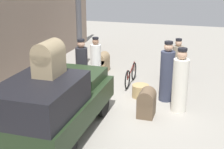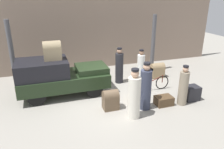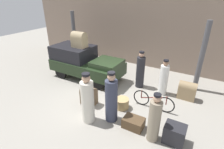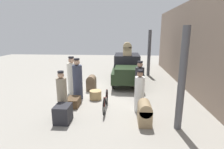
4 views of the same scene
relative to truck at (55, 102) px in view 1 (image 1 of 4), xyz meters
name	(u,v)px [view 1 (image 1 of 4)]	position (x,y,z in m)	size (l,w,h in m)	color
ground_plane	(117,108)	(1.91, -0.95, -0.87)	(30.00, 30.00, 0.00)	gray
canopy_pillar_right	(79,30)	(5.21, 1.52, 0.68)	(0.22, 0.22, 3.11)	#4C4C51
truck	(55,102)	(0.00, 0.00, 0.00)	(3.72, 1.63, 1.61)	black
bicycle	(131,75)	(4.00, -0.86, -0.54)	(1.61, 0.04, 0.69)	black
wicker_basket	(141,91)	(2.95, -1.43, -0.68)	(0.53, 0.53, 0.40)	tan
porter_lifting_near_truck	(177,64)	(4.49, -2.38, -0.14)	(0.36, 0.36, 1.61)	gray
porter_carrying_trunk	(180,83)	(2.28, -2.66, -0.05)	(0.44, 0.44, 1.82)	silver
porter_standing_middle	(96,61)	(4.00, 0.42, -0.15)	(0.37, 0.37, 1.59)	white
porter_with_bicycle	(82,68)	(2.90, 0.50, -0.08)	(0.38, 0.38, 1.74)	#232328
conductor_in_dark_uniform	(167,74)	(2.94, -2.22, -0.04)	(0.42, 0.42, 1.84)	#33384C
suitcase_small_leather	(172,70)	(5.08, -2.17, -0.58)	(0.61, 0.50, 0.59)	#232328
suitcase_tan_flat	(147,102)	(1.69, -1.85, -0.48)	(0.58, 0.44, 0.77)	brown
trunk_large_brown	(169,85)	(3.78, -2.20, -0.70)	(0.67, 0.49, 0.35)	#4C3823
trunk_barrel_dark	(102,62)	(5.00, 0.52, -0.48)	(0.69, 0.42, 0.77)	#937A56
trunk_on_truck_roof	(49,58)	(-0.17, 0.00, 1.12)	(0.70, 0.50, 0.77)	#9E8966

